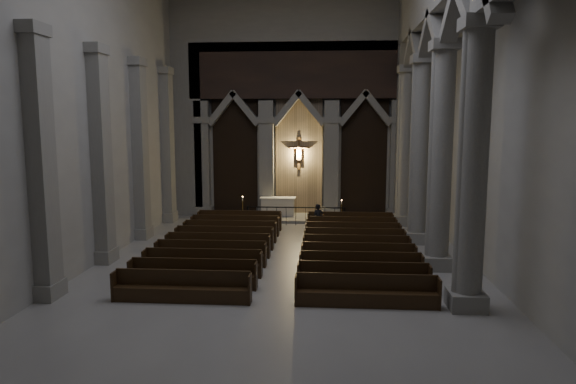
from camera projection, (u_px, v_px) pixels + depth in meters
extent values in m
plane|color=#9A9792|center=(281.00, 278.00, 17.43)|extent=(24.00, 24.00, 0.00)
cube|color=#A7A49C|center=(299.00, 108.00, 28.47)|extent=(14.00, 0.10, 12.00)
cube|color=#A7A49C|center=(166.00, 42.00, 4.76)|extent=(14.00, 0.10, 12.00)
cube|color=#A7A49C|center=(72.00, 99.00, 17.12)|extent=(0.10, 24.00, 12.00)
cube|color=#A7A49C|center=(502.00, 98.00, 16.10)|extent=(0.10, 24.00, 12.00)
cube|color=gray|center=(203.00, 159.00, 28.75)|extent=(0.80, 0.50, 6.40)
cube|color=gray|center=(204.00, 210.00, 29.15)|extent=(1.05, 0.70, 0.50)
cube|color=gray|center=(202.00, 120.00, 28.46)|extent=(1.00, 0.65, 0.35)
cube|color=gray|center=(266.00, 159.00, 28.49)|extent=(0.80, 0.50, 6.40)
cube|color=gray|center=(267.00, 211.00, 28.89)|extent=(1.05, 0.70, 0.50)
cube|color=gray|center=(266.00, 120.00, 28.19)|extent=(1.00, 0.65, 0.35)
cube|color=gray|center=(331.00, 159.00, 28.23)|extent=(0.80, 0.50, 6.40)
cube|color=gray|center=(331.00, 212.00, 28.63)|extent=(1.05, 0.70, 0.50)
cube|color=gray|center=(332.00, 120.00, 27.93)|extent=(1.00, 0.65, 0.35)
cube|color=gray|center=(397.00, 160.00, 27.96)|extent=(0.80, 0.50, 6.40)
cube|color=gray|center=(396.00, 213.00, 28.37)|extent=(1.05, 0.70, 0.50)
cube|color=gray|center=(399.00, 120.00, 27.67)|extent=(1.00, 0.65, 0.35)
cube|color=black|center=(235.00, 153.00, 28.92)|extent=(2.60, 0.15, 7.00)
cube|color=#937B5F|center=(299.00, 153.00, 28.66)|extent=(2.60, 0.15, 7.00)
cube|color=black|center=(364.00, 154.00, 28.40)|extent=(2.60, 0.15, 7.00)
cube|color=black|center=(299.00, 71.00, 27.70)|extent=(12.00, 0.50, 3.00)
cube|color=gray|center=(188.00, 135.00, 28.63)|extent=(1.60, 0.50, 9.00)
cube|color=gray|center=(413.00, 136.00, 27.73)|extent=(1.60, 0.50, 9.00)
cube|color=gray|center=(299.00, 23.00, 27.36)|extent=(14.00, 0.50, 3.00)
plane|color=#F5E06E|center=(299.00, 153.00, 28.63)|extent=(1.50, 0.00, 1.50)
cube|color=#55381D|center=(299.00, 154.00, 28.54)|extent=(0.13, 0.08, 1.80)
cube|color=#55381D|center=(299.00, 147.00, 28.49)|extent=(1.10, 0.08, 0.13)
cube|color=tan|center=(299.00, 155.00, 28.49)|extent=(0.26, 0.10, 0.60)
sphere|color=tan|center=(299.00, 147.00, 28.44)|extent=(0.17, 0.17, 0.17)
cylinder|color=tan|center=(294.00, 148.00, 28.46)|extent=(0.45, 0.08, 0.08)
cylinder|color=tan|center=(304.00, 148.00, 28.42)|extent=(0.45, 0.08, 0.08)
cube|color=gray|center=(403.00, 220.00, 26.38)|extent=(1.00, 1.00, 0.50)
cylinder|color=gray|center=(405.00, 147.00, 25.87)|extent=(0.70, 0.70, 7.50)
cube|color=gray|center=(408.00, 69.00, 25.35)|extent=(0.95, 0.95, 0.35)
cube|color=gray|center=(417.00, 237.00, 22.43)|extent=(1.00, 1.00, 0.50)
cylinder|color=gray|center=(420.00, 151.00, 21.92)|extent=(0.70, 0.70, 7.50)
cube|color=gray|center=(423.00, 59.00, 21.39)|extent=(0.95, 0.95, 0.35)
cube|color=gray|center=(436.00, 262.00, 18.48)|extent=(1.00, 1.00, 0.50)
cylinder|color=gray|center=(440.00, 158.00, 17.97)|extent=(0.70, 0.70, 7.50)
cube|color=gray|center=(445.00, 45.00, 17.44)|extent=(0.95, 0.95, 0.35)
cube|color=gray|center=(466.00, 300.00, 14.53)|extent=(1.00, 1.00, 0.50)
cylinder|color=gray|center=(472.00, 168.00, 14.02)|extent=(0.70, 0.70, 7.50)
cube|color=gray|center=(480.00, 23.00, 13.49)|extent=(0.95, 0.95, 0.35)
cube|color=gray|center=(400.00, 134.00, 27.67)|extent=(0.55, 1.20, 9.20)
cube|color=gray|center=(170.00, 217.00, 27.27)|extent=(0.60, 1.00, 0.50)
cube|color=gray|center=(168.00, 146.00, 26.76)|extent=(0.50, 0.80, 7.50)
cube|color=gray|center=(165.00, 71.00, 26.24)|extent=(0.60, 1.00, 0.35)
cube|color=gray|center=(144.00, 233.00, 23.32)|extent=(0.60, 1.00, 0.50)
cube|color=gray|center=(140.00, 150.00, 22.81)|extent=(0.50, 0.80, 7.50)
cube|color=gray|center=(137.00, 62.00, 22.28)|extent=(0.60, 1.00, 0.35)
cube|color=gray|center=(106.00, 255.00, 19.37)|extent=(0.60, 1.00, 0.50)
cube|color=gray|center=(101.00, 156.00, 18.86)|extent=(0.50, 0.80, 7.50)
cube|color=gray|center=(96.00, 49.00, 18.33)|extent=(0.60, 1.00, 0.35)
cube|color=gray|center=(50.00, 290.00, 15.42)|extent=(0.60, 1.00, 0.50)
cube|color=gray|center=(42.00, 166.00, 14.91)|extent=(0.50, 0.80, 7.50)
cube|color=gray|center=(33.00, 29.00, 14.38)|extent=(0.60, 1.00, 0.35)
cube|color=gray|center=(298.00, 218.00, 27.89)|extent=(8.50, 2.60, 0.15)
cube|color=beige|center=(278.00, 207.00, 28.26)|extent=(1.79, 0.70, 0.94)
cube|color=white|center=(278.00, 198.00, 28.19)|extent=(1.94, 0.77, 0.04)
cube|color=black|center=(296.00, 207.00, 26.06)|extent=(4.93, 0.05, 0.05)
cube|color=black|center=(248.00, 215.00, 26.30)|extent=(0.09, 0.09, 0.99)
cube|color=black|center=(344.00, 217.00, 25.94)|extent=(0.09, 0.09, 0.99)
cylinder|color=black|center=(257.00, 216.00, 26.27)|extent=(0.02, 0.02, 0.91)
cylinder|color=black|center=(267.00, 216.00, 26.23)|extent=(0.02, 0.02, 0.91)
cylinder|color=black|center=(277.00, 216.00, 26.19)|extent=(0.02, 0.02, 0.91)
cylinder|color=black|center=(286.00, 216.00, 26.16)|extent=(0.02, 0.02, 0.91)
cylinder|color=black|center=(296.00, 217.00, 26.12)|extent=(0.02, 0.02, 0.91)
cylinder|color=black|center=(305.00, 217.00, 26.09)|extent=(0.02, 0.02, 0.91)
cylinder|color=black|center=(315.00, 217.00, 26.05)|extent=(0.02, 0.02, 0.91)
cylinder|color=black|center=(325.00, 217.00, 26.02)|extent=(0.02, 0.02, 0.91)
cylinder|color=black|center=(335.00, 217.00, 25.98)|extent=(0.02, 0.02, 0.91)
cylinder|color=#AD8735|center=(243.00, 223.00, 26.60)|extent=(0.25, 0.25, 0.05)
cylinder|color=#AD8735|center=(243.00, 212.00, 26.52)|extent=(0.04, 0.04, 1.18)
cylinder|color=#AD8735|center=(243.00, 201.00, 26.44)|extent=(0.12, 0.12, 0.02)
cylinder|color=beige|center=(243.00, 199.00, 26.42)|extent=(0.05, 0.05, 0.20)
sphere|color=#F7A656|center=(243.00, 197.00, 26.41)|extent=(0.04, 0.04, 0.04)
cylinder|color=#AD8735|center=(341.00, 225.00, 26.30)|extent=(0.22, 0.22, 0.05)
cylinder|color=#AD8735|center=(341.00, 214.00, 26.22)|extent=(0.03, 0.03, 1.06)
cylinder|color=#AD8735|center=(342.00, 204.00, 26.15)|extent=(0.11, 0.11, 0.02)
cylinder|color=beige|center=(342.00, 202.00, 26.14)|extent=(0.04, 0.04, 0.19)
sphere|color=#F7A656|center=(342.00, 200.00, 26.12)|extent=(0.04, 0.04, 0.04)
cube|color=black|center=(240.00, 225.00, 25.20)|extent=(4.06, 0.39, 0.44)
cube|color=black|center=(240.00, 215.00, 25.32)|extent=(4.06, 0.07, 0.48)
cube|color=black|center=(199.00, 220.00, 25.32)|extent=(0.06, 0.44, 0.87)
cube|color=black|center=(281.00, 221.00, 25.02)|extent=(0.06, 0.44, 0.87)
cube|color=black|center=(350.00, 227.00, 24.81)|extent=(4.06, 0.39, 0.44)
cube|color=black|center=(350.00, 217.00, 24.93)|extent=(4.06, 0.07, 0.48)
cube|color=black|center=(308.00, 222.00, 24.93)|extent=(0.06, 0.44, 0.87)
cube|color=black|center=(393.00, 223.00, 24.63)|extent=(0.06, 0.44, 0.87)
cube|color=black|center=(235.00, 231.00, 23.94)|extent=(4.06, 0.39, 0.44)
cube|color=black|center=(236.00, 220.00, 24.06)|extent=(4.06, 0.07, 0.48)
cube|color=black|center=(192.00, 225.00, 24.05)|extent=(0.06, 0.44, 0.87)
cube|color=black|center=(278.00, 227.00, 23.76)|extent=(0.06, 0.44, 0.87)
cube|color=black|center=(351.00, 232.00, 23.54)|extent=(4.06, 0.39, 0.44)
cube|color=black|center=(351.00, 222.00, 23.66)|extent=(4.06, 0.07, 0.48)
cube|color=black|center=(307.00, 227.00, 23.66)|extent=(0.06, 0.44, 0.87)
cube|color=black|center=(396.00, 228.00, 23.37)|extent=(0.06, 0.44, 0.87)
cube|color=black|center=(230.00, 237.00, 22.67)|extent=(4.06, 0.39, 0.44)
cube|color=black|center=(231.00, 226.00, 22.79)|extent=(4.06, 0.07, 0.48)
cube|color=black|center=(185.00, 231.00, 22.79)|extent=(0.06, 0.44, 0.87)
cube|color=black|center=(276.00, 233.00, 22.50)|extent=(0.06, 0.44, 0.87)
cube|color=black|center=(353.00, 239.00, 22.28)|extent=(4.06, 0.39, 0.44)
cube|color=black|center=(353.00, 227.00, 22.40)|extent=(4.06, 0.07, 0.48)
cube|color=black|center=(306.00, 233.00, 22.40)|extent=(0.06, 0.44, 0.87)
cube|color=black|center=(400.00, 235.00, 22.10)|extent=(0.06, 0.44, 0.87)
cube|color=black|center=(224.00, 243.00, 21.41)|extent=(4.06, 0.39, 0.44)
cube|color=black|center=(225.00, 232.00, 21.53)|extent=(4.06, 0.07, 0.48)
cube|color=black|center=(176.00, 238.00, 21.53)|extent=(0.06, 0.44, 0.87)
cube|color=black|center=(273.00, 239.00, 21.23)|extent=(0.06, 0.44, 0.87)
cube|color=black|center=(354.00, 246.00, 21.02)|extent=(4.06, 0.39, 0.44)
cube|color=black|center=(354.00, 234.00, 21.13)|extent=(4.06, 0.07, 0.48)
cube|color=black|center=(305.00, 240.00, 21.13)|extent=(0.06, 0.44, 0.87)
cube|color=black|center=(405.00, 241.00, 20.84)|extent=(0.06, 0.44, 0.87)
cube|color=black|center=(218.00, 251.00, 20.14)|extent=(4.06, 0.39, 0.44)
cube|color=black|center=(219.00, 239.00, 20.26)|extent=(4.06, 0.07, 0.48)
cube|color=black|center=(167.00, 245.00, 20.26)|extent=(0.06, 0.44, 0.87)
cube|color=black|center=(269.00, 247.00, 19.97)|extent=(0.06, 0.44, 0.87)
cube|color=black|center=(356.00, 254.00, 19.75)|extent=(4.06, 0.39, 0.44)
cube|color=black|center=(356.00, 241.00, 19.87)|extent=(4.06, 0.07, 0.48)
cube|color=black|center=(304.00, 247.00, 19.87)|extent=(0.06, 0.44, 0.87)
cube|color=black|center=(410.00, 249.00, 19.57)|extent=(0.06, 0.44, 0.87)
cube|color=black|center=(211.00, 260.00, 18.88)|extent=(4.06, 0.39, 0.44)
cube|color=black|center=(212.00, 246.00, 19.00)|extent=(4.06, 0.07, 0.48)
cube|color=black|center=(157.00, 253.00, 19.00)|extent=(0.06, 0.44, 0.87)
cube|color=black|center=(265.00, 255.00, 18.70)|extent=(0.06, 0.44, 0.87)
cube|color=black|center=(358.00, 263.00, 18.49)|extent=(4.06, 0.39, 0.44)
cube|color=black|center=(358.00, 249.00, 18.60)|extent=(4.06, 0.07, 0.48)
cube|color=black|center=(302.00, 256.00, 18.60)|extent=(0.06, 0.44, 0.87)
cube|color=black|center=(416.00, 258.00, 18.31)|extent=(0.06, 0.44, 0.87)
cube|color=black|center=(202.00, 270.00, 17.61)|extent=(4.06, 0.39, 0.44)
cube|color=black|center=(203.00, 255.00, 17.73)|extent=(4.06, 0.07, 0.48)
cube|color=black|center=(145.00, 262.00, 17.73)|extent=(0.06, 0.44, 0.87)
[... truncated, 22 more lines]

